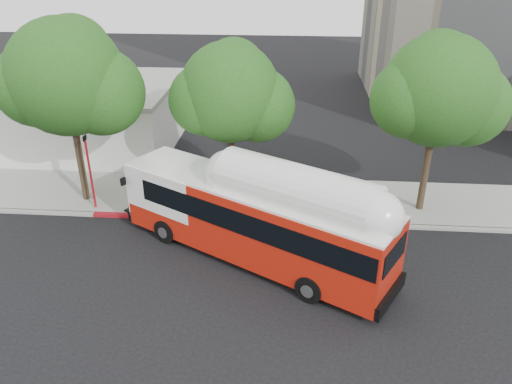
% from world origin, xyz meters
% --- Properties ---
extents(ground, '(120.00, 120.00, 0.00)m').
position_xyz_m(ground, '(0.00, 0.00, 0.00)').
color(ground, black).
rests_on(ground, ground).
extents(sidewalk, '(60.00, 5.00, 0.15)m').
position_xyz_m(sidewalk, '(0.00, 6.50, 0.07)').
color(sidewalk, gray).
rests_on(sidewalk, ground).
extents(curb_strip, '(60.00, 0.30, 0.15)m').
position_xyz_m(curb_strip, '(0.00, 3.90, 0.07)').
color(curb_strip, gray).
rests_on(curb_strip, ground).
extents(red_curb_segment, '(10.00, 0.32, 0.16)m').
position_xyz_m(red_curb_segment, '(-3.00, 3.90, 0.08)').
color(red_curb_segment, maroon).
rests_on(red_curb_segment, ground).
extents(street_tree_left, '(6.67, 5.80, 9.74)m').
position_xyz_m(street_tree_left, '(-8.53, 5.56, 6.60)').
color(street_tree_left, '#2D2116').
rests_on(street_tree_left, ground).
extents(street_tree_mid, '(5.75, 5.00, 8.62)m').
position_xyz_m(street_tree_mid, '(-0.59, 6.06, 5.91)').
color(street_tree_mid, '#2D2116').
rests_on(street_tree_mid, ground).
extents(street_tree_right, '(6.21, 5.40, 9.18)m').
position_xyz_m(street_tree_right, '(9.44, 5.86, 6.26)').
color(street_tree_right, '#2D2116').
rests_on(street_tree_right, ground).
extents(low_commercial_bldg, '(16.20, 10.20, 4.25)m').
position_xyz_m(low_commercial_bldg, '(-14.00, 14.00, 2.15)').
color(low_commercial_bldg, silver).
rests_on(low_commercial_bldg, ground).
extents(transit_bus, '(13.02, 8.85, 4.04)m').
position_xyz_m(transit_bus, '(0.65, 0.71, 1.89)').
color(transit_bus, '#B21A0C').
rests_on(transit_bus, ground).
extents(signal_pole, '(0.12, 0.39, 4.16)m').
position_xyz_m(signal_pole, '(-8.13, 4.55, 2.14)').
color(signal_pole, red).
rests_on(signal_pole, ground).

